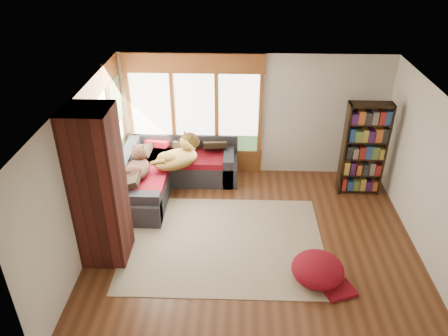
% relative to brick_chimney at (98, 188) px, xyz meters
% --- Properties ---
extents(floor, '(5.50, 5.50, 0.00)m').
position_rel_brick_chimney_xyz_m(floor, '(2.40, 0.35, -1.30)').
color(floor, '#4C2815').
rests_on(floor, ground).
extents(ceiling, '(5.50, 5.50, 0.00)m').
position_rel_brick_chimney_xyz_m(ceiling, '(2.40, 0.35, 1.30)').
color(ceiling, white).
extents(wall_back, '(5.50, 0.04, 2.60)m').
position_rel_brick_chimney_xyz_m(wall_back, '(2.40, 2.85, 0.00)').
color(wall_back, silver).
rests_on(wall_back, ground).
extents(wall_front, '(5.50, 0.04, 2.60)m').
position_rel_brick_chimney_xyz_m(wall_front, '(2.40, -2.15, 0.00)').
color(wall_front, silver).
rests_on(wall_front, ground).
extents(wall_left, '(0.04, 5.00, 2.60)m').
position_rel_brick_chimney_xyz_m(wall_left, '(-0.35, 0.35, 0.00)').
color(wall_left, silver).
rests_on(wall_left, ground).
extents(wall_right, '(0.04, 5.00, 2.60)m').
position_rel_brick_chimney_xyz_m(wall_right, '(5.15, 0.35, 0.00)').
color(wall_right, silver).
rests_on(wall_right, ground).
extents(windows_back, '(2.82, 0.10, 1.90)m').
position_rel_brick_chimney_xyz_m(windows_back, '(1.20, 2.82, 0.05)').
color(windows_back, brown).
rests_on(windows_back, wall_back).
extents(windows_left, '(0.10, 2.62, 1.90)m').
position_rel_brick_chimney_xyz_m(windows_left, '(-0.32, 1.55, 0.05)').
color(windows_left, brown).
rests_on(windows_left, wall_left).
extents(roller_blind, '(0.03, 0.72, 0.90)m').
position_rel_brick_chimney_xyz_m(roller_blind, '(-0.29, 2.38, 0.45)').
color(roller_blind, '#738951').
rests_on(roller_blind, wall_left).
extents(brick_chimney, '(0.70, 0.70, 2.60)m').
position_rel_brick_chimney_xyz_m(brick_chimney, '(0.00, 0.00, 0.00)').
color(brick_chimney, '#471914').
rests_on(brick_chimney, ground).
extents(sectional_sofa, '(2.20, 2.20, 0.80)m').
position_rel_brick_chimney_xyz_m(sectional_sofa, '(0.45, 2.05, -1.00)').
color(sectional_sofa, '#232328').
rests_on(sectional_sofa, ground).
extents(area_rug, '(3.40, 2.61, 0.01)m').
position_rel_brick_chimney_xyz_m(area_rug, '(1.89, 0.37, -1.29)').
color(area_rug, beige).
rests_on(area_rug, ground).
extents(bookshelf, '(0.82, 0.27, 1.92)m').
position_rel_brick_chimney_xyz_m(bookshelf, '(4.54, 2.08, -0.34)').
color(bookshelf, black).
rests_on(bookshelf, ground).
extents(pouf, '(0.93, 0.93, 0.43)m').
position_rel_brick_chimney_xyz_m(pouf, '(3.35, -0.47, -1.07)').
color(pouf, maroon).
rests_on(pouf, area_rug).
extents(dog_tan, '(1.10, 1.08, 0.54)m').
position_rel_brick_chimney_xyz_m(dog_tan, '(0.95, 2.02, -0.49)').
color(dog_tan, brown).
rests_on(dog_tan, sectional_sofa).
extents(dog_brindle, '(0.56, 0.86, 0.45)m').
position_rel_brick_chimney_xyz_m(dog_brindle, '(0.19, 1.64, -0.54)').
color(dog_brindle, black).
rests_on(dog_brindle, sectional_sofa).
extents(throw_pillows, '(1.98, 1.68, 0.45)m').
position_rel_brick_chimney_xyz_m(throw_pillows, '(0.48, 2.20, -0.51)').
color(throw_pillows, black).
rests_on(throw_pillows, sectional_sofa).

